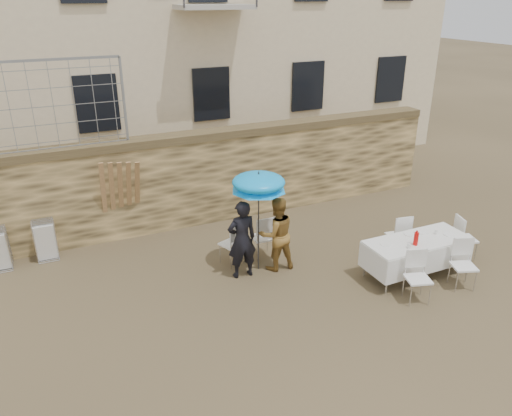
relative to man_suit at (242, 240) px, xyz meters
name	(u,v)px	position (x,y,z in m)	size (l,w,h in m)	color
ground	(289,340)	(-0.09, -2.17, -0.80)	(80.00, 80.00, 0.00)	brown
stone_wall	(192,180)	(-0.09, 2.83, 0.30)	(13.00, 0.50, 2.20)	olive
chain_link_fence	(43,107)	(-3.09, 2.83, 2.30)	(3.20, 0.06, 1.80)	gray
man_suit	(242,240)	(0.00, 0.00, 0.00)	(0.59, 0.38, 1.61)	black
woman_dress	(277,234)	(0.75, 0.00, -0.03)	(0.75, 0.58, 1.54)	#C08A3A
umbrella	(259,185)	(0.40, 0.10, 1.03)	(1.07, 1.07, 1.94)	#3F3F44
couple_chair_left	(232,242)	(0.00, 0.55, -0.32)	(0.48, 0.48, 0.96)	white
couple_chair_right	(262,236)	(0.70, 0.55, -0.32)	(0.48, 0.48, 0.96)	white
banquet_table	(418,242)	(3.15, -1.37, -0.07)	(2.10, 0.85, 0.78)	white
soda_bottle	(416,239)	(2.95, -1.52, 0.10)	(0.09, 0.09, 0.26)	red
table_chair_front_left	(418,278)	(2.55, -2.12, -0.32)	(0.48, 0.48, 0.96)	white
table_chair_front_right	(464,265)	(3.65, -2.12, -0.32)	(0.48, 0.48, 0.96)	white
table_chair_back	(398,235)	(3.35, -0.57, -0.32)	(0.48, 0.48, 0.96)	white
table_chair_side	(465,238)	(4.55, -1.27, -0.32)	(0.48, 0.48, 0.96)	white
chair_stack_right	(45,237)	(-3.48, 2.46, -0.34)	(0.46, 0.47, 0.92)	white
wood_planks	(118,200)	(-1.88, 2.53, 0.20)	(0.70, 0.20, 2.00)	#A37749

